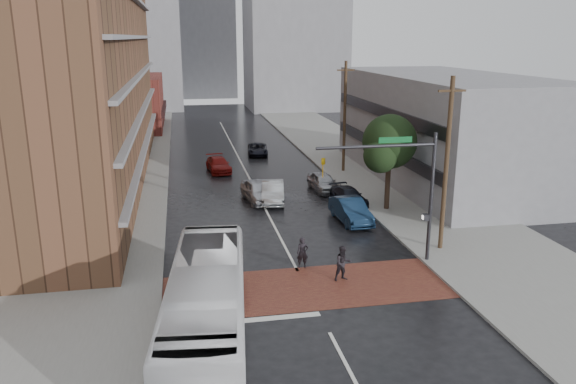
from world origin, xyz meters
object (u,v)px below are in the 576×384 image
object	(u,v)px
pedestrian_b	(343,263)
car_parked_near	(351,210)
car_travel_b	(273,192)
car_travel_a	(258,191)
transit_bus	(207,309)
pedestrian_a	(303,253)
car_travel_c	(218,165)
car_parked_mid	(349,196)
car_parked_far	(323,182)
suv_travel	(258,149)

from	to	relation	value
pedestrian_b	car_parked_near	size ratio (longest dim) A/B	0.38
car_travel_b	car_parked_near	xyz separation A→B (m)	(4.36, -5.68, 0.02)
car_travel_a	transit_bus	bearing A→B (deg)	-111.69
pedestrian_a	car_travel_c	xyz separation A→B (m)	(-2.82, 23.32, -0.18)
car_parked_mid	car_parked_far	bearing A→B (deg)	94.58
transit_bus	pedestrian_a	xyz separation A→B (m)	(5.44, 7.28, -0.88)
transit_bus	car_travel_a	xyz separation A→B (m)	(4.87, 20.27, -0.92)
pedestrian_a	car_travel_a	world-z (taller)	pedestrian_a
pedestrian_a	pedestrian_b	distance (m)	2.60
pedestrian_b	car_parked_mid	world-z (taller)	pedestrian_b
car_travel_b	car_travel_c	world-z (taller)	car_travel_b
suv_travel	car_parked_far	xyz separation A→B (m)	(3.20, -15.24, 0.13)
car_travel_c	car_parked_far	size ratio (longest dim) A/B	1.06
pedestrian_a	car_travel_a	size ratio (longest dim) A/B	0.36
car_travel_c	suv_travel	world-z (taller)	car_travel_c
car_parked_near	car_parked_far	size ratio (longest dim) A/B	1.12
car_travel_b	car_parked_mid	xyz separation A→B (m)	(5.46, -1.64, -0.17)
car_travel_b	pedestrian_a	bearing A→B (deg)	-83.45
pedestrian_a	car_travel_b	xyz separation A→B (m)	(0.48, 12.68, -0.08)
car_parked_far	car_travel_a	bearing A→B (deg)	-164.47
car_travel_b	car_parked_near	size ratio (longest dim) A/B	0.97
car_travel_c	car_parked_near	distance (m)	18.03
car_travel_a	car_parked_mid	size ratio (longest dim) A/B	1.14
car_parked_far	transit_bus	bearing A→B (deg)	-119.24
transit_bus	car_parked_far	xyz separation A→B (m)	(10.42, 22.26, -0.99)
pedestrian_b	car_parked_mid	bearing A→B (deg)	63.15
pedestrian_b	car_parked_mid	size ratio (longest dim) A/B	0.44
car_parked_near	car_parked_mid	bearing A→B (deg)	71.79
car_parked_near	car_parked_mid	world-z (taller)	car_parked_near
pedestrian_b	car_travel_a	size ratio (longest dim) A/B	0.39
suv_travel	car_parked_near	bearing A→B (deg)	-76.42
car_travel_c	car_parked_mid	distance (m)	15.09
pedestrian_b	suv_travel	xyz separation A→B (m)	(0.10, 32.21, -0.31)
car_parked_mid	car_parked_far	world-z (taller)	car_parked_far
pedestrian_b	car_parked_mid	distance (m)	13.71
transit_bus	car_parked_mid	size ratio (longest dim) A/B	2.98
transit_bus	car_parked_far	bearing A→B (deg)	70.86
pedestrian_a	car_parked_far	distance (m)	15.79
car_travel_a	suv_travel	distance (m)	17.39
car_travel_c	car_parked_near	size ratio (longest dim) A/B	0.95
car_travel_a	suv_travel	size ratio (longest dim) A/B	1.09
car_travel_b	car_parked_mid	bearing A→B (deg)	-7.99
pedestrian_a	suv_travel	size ratio (longest dim) A/B	0.39
car_travel_a	car_travel_c	bearing A→B (deg)	94.12
pedestrian_a	car_parked_near	size ratio (longest dim) A/B	0.35
pedestrian_a	pedestrian_b	world-z (taller)	pedestrian_b
pedestrian_a	car_parked_mid	distance (m)	12.54
pedestrian_a	pedestrian_b	bearing A→B (deg)	-45.03
suv_travel	car_parked_mid	distance (m)	19.63
pedestrian_b	car_travel_b	xyz separation A→B (m)	(-1.19, 14.66, -0.15)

